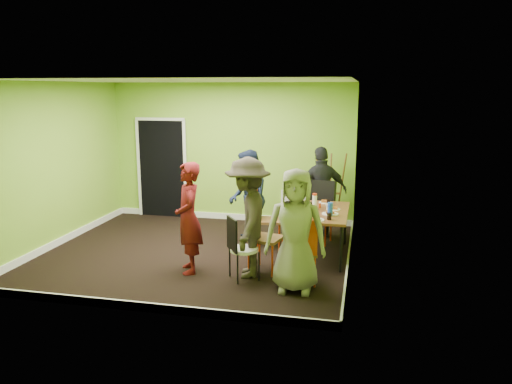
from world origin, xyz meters
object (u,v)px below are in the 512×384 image
blue_bottle (330,209)px  orange_bottle (320,205)px  person_standing (189,218)px  person_left_far (248,198)px  dining_table (320,214)px  easel (330,191)px  thermos (315,202)px  person_left_near (248,218)px  chair_left_far (264,214)px  chair_front_end (302,248)px  person_back_end (321,192)px  chair_left_near (260,231)px  chair_back_end (322,198)px  person_front_end (295,231)px  chair_bentwood (240,245)px

blue_bottle → orange_bottle: (-0.20, 0.52, -0.07)m
person_standing → person_left_far: person_left_far is taller
dining_table → person_standing: (-1.81, -1.14, 0.13)m
easel → person_left_far: size_ratio=0.90×
thermos → person_left_far: bearing=167.4°
easel → person_left_far: 1.86m
dining_table → person_left_near: bearing=-130.1°
chair_left_far → chair_front_end: bearing=20.7°
chair_front_end → person_left_far: bearing=106.6°
chair_front_end → person_standing: person_standing is taller
blue_bottle → person_left_near: size_ratio=0.12×
orange_bottle → person_left_near: bearing=-124.5°
chair_left_far → person_back_end: 1.27m
chair_left_near → chair_front_end: bearing=68.3°
chair_back_end → orange_bottle: size_ratio=14.57×
chair_left_far → chair_left_near: 1.07m
chair_left_far → person_front_end: (0.78, -1.71, 0.25)m
chair_back_end → orange_bottle: chair_back_end is taller
chair_front_end → person_standing: bearing=155.6°
chair_left_far → person_back_end: size_ratio=0.63×
chair_left_far → person_left_far: (-0.31, 0.13, 0.24)m
chair_left_far → person_left_far: size_ratio=0.63×
thermos → orange_bottle: thermos is taller
person_left_far → person_standing: bearing=-40.2°
chair_back_end → chair_bentwood: chair_back_end is taller
dining_table → person_left_far: 1.32m
dining_table → chair_bentwood: size_ratio=1.63×
chair_left_near → person_back_end: size_ratio=0.65×
dining_table → person_standing: size_ratio=0.91×
chair_left_far → person_left_near: bearing=-6.8°
thermos → orange_bottle: (0.07, 0.15, -0.08)m
chair_bentwood → orange_bottle: size_ratio=12.37×
chair_bentwood → person_front_end: size_ratio=0.55×
chair_back_end → blue_bottle: (0.23, -1.16, 0.09)m
chair_back_end → person_standing: bearing=59.7°
chair_front_end → dining_table: bearing=66.8°
chair_left_far → person_front_end: size_ratio=0.62×
person_front_end → chair_front_end: bearing=67.3°
chair_back_end → person_back_end: bearing=-70.5°
easel → orange_bottle: 1.42m
chair_left_far → thermos: bearing=73.3°
dining_table → person_standing: person_standing is taller
dining_table → chair_front_end: size_ratio=1.56×
chair_front_end → person_back_end: bearing=70.8°
dining_table → chair_left_far: (-0.96, 0.20, -0.11)m
easel → person_left_near: 2.91m
chair_left_far → chair_left_near: size_ratio=0.96×
dining_table → chair_left_near: bearing=-133.0°
chair_left_near → chair_bentwood: bearing=-12.3°
dining_table → orange_bottle: bearing=94.7°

